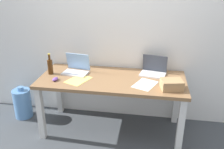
{
  "coord_description": "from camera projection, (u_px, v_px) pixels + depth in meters",
  "views": [
    {
      "loc": [
        0.44,
        -2.67,
        1.93
      ],
      "look_at": [
        0.0,
        0.0,
        0.78
      ],
      "focal_mm": 39.39,
      "sensor_mm": 36.0,
      "label": 1
    }
  ],
  "objects": [
    {
      "name": "laptop_left",
      "position": [
        76.0,
        69.0,
        3.1
      ],
      "size": [
        0.34,
        0.27,
        0.24
      ],
      "color": "silver",
      "rests_on": "desk"
    },
    {
      "name": "back_wall",
      "position": [
        117.0,
        24.0,
        3.12
      ],
      "size": [
        5.2,
        0.08,
        2.6
      ],
      "primitive_type": "cube",
      "color": "white",
      "rests_on": "ground"
    },
    {
      "name": "ground_plane",
      "position": [
        112.0,
        129.0,
        3.24
      ],
      "size": [
        8.0,
        8.0,
        0.0
      ],
      "primitive_type": "plane",
      "color": "#42474C"
    },
    {
      "name": "cardboard_box",
      "position": [
        172.0,
        85.0,
        2.67
      ],
      "size": [
        0.26,
        0.22,
        0.11
      ],
      "primitive_type": "cube",
      "rotation": [
        0.0,
        0.0,
        0.2
      ],
      "color": "tan",
      "rests_on": "desk"
    },
    {
      "name": "computer_mouse",
      "position": [
        55.0,
        79.0,
        2.89
      ],
      "size": [
        0.07,
        0.1,
        0.03
      ],
      "primitive_type": "ellipsoid",
      "rotation": [
        0.0,
        0.0,
        -0.09
      ],
      "color": "#724799",
      "rests_on": "desk"
    },
    {
      "name": "water_cooler_jug",
      "position": [
        23.0,
        103.0,
        3.45
      ],
      "size": [
        0.24,
        0.24,
        0.46
      ],
      "color": "#598CC6",
      "rests_on": "ground"
    },
    {
      "name": "paper_sheet_front_right",
      "position": [
        145.0,
        84.0,
        2.8
      ],
      "size": [
        0.31,
        0.35,
        0.0
      ],
      "primitive_type": "cube",
      "rotation": [
        0.0,
        0.0,
        -0.4
      ],
      "color": "white",
      "rests_on": "desk"
    },
    {
      "name": "paper_sheet_front_left",
      "position": [
        78.0,
        80.0,
        2.91
      ],
      "size": [
        0.31,
        0.35,
        0.0
      ],
      "primitive_type": "cube",
      "rotation": [
        0.0,
        0.0,
        -0.39
      ],
      "color": "#F4E06B",
      "rests_on": "desk"
    },
    {
      "name": "desk",
      "position": [
        112.0,
        85.0,
        2.99
      ],
      "size": [
        1.76,
        0.74,
        0.73
      ],
      "color": "olive",
      "rests_on": "ground"
    },
    {
      "name": "beer_bottle",
      "position": [
        50.0,
        66.0,
        3.05
      ],
      "size": [
        0.06,
        0.06,
        0.26
      ],
      "color": "#47280F",
      "rests_on": "desk"
    },
    {
      "name": "laptop_right",
      "position": [
        153.0,
        70.0,
        3.06
      ],
      "size": [
        0.34,
        0.26,
        0.23
      ],
      "color": "silver",
      "rests_on": "desk"
    }
  ]
}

